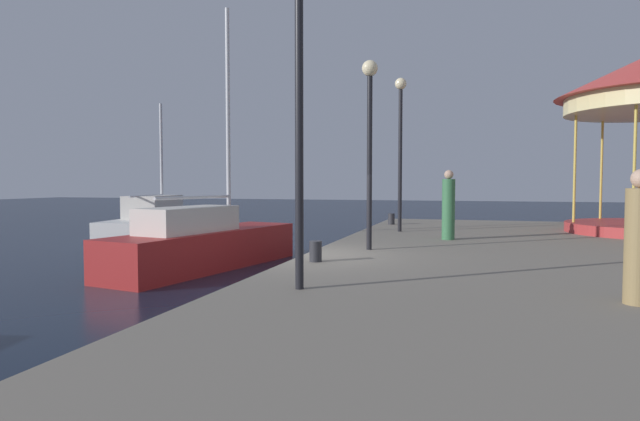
{
  "coord_description": "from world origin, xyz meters",
  "views": [
    {
      "loc": [
        3.49,
        -10.87,
        2.32
      ],
      "look_at": [
        -0.71,
        3.69,
        1.54
      ],
      "focal_mm": 30.35,
      "sensor_mm": 36.0,
      "label": 1
    }
  ],
  "objects_px": {
    "lamp_post_far_end": "(400,128)",
    "bollard_center": "(316,251)",
    "sailboat_white": "(155,223)",
    "person_mid_promenade": "(639,241)",
    "bollard_south": "(391,219)",
    "lamp_post_mid_promenade": "(370,121)",
    "person_by_the_water": "(448,207)",
    "lamp_post_near_edge": "(299,69)",
    "sailboat_red": "(203,244)"
  },
  "relations": [
    {
      "from": "lamp_post_far_end",
      "to": "bollard_center",
      "type": "bearing_deg",
      "value": -95.68
    },
    {
      "from": "sailboat_white",
      "to": "person_mid_promenade",
      "type": "distance_m",
      "value": 18.5
    },
    {
      "from": "bollard_south",
      "to": "bollard_center",
      "type": "distance_m",
      "value": 9.66
    },
    {
      "from": "lamp_post_mid_promenade",
      "to": "person_mid_promenade",
      "type": "xyz_separation_m",
      "value": [
        4.29,
        -4.5,
        -2.13
      ]
    },
    {
      "from": "sailboat_white",
      "to": "person_by_the_water",
      "type": "height_order",
      "value": "sailboat_white"
    },
    {
      "from": "lamp_post_far_end",
      "to": "person_by_the_water",
      "type": "xyz_separation_m",
      "value": [
        1.57,
        -2.03,
        -2.33
      ]
    },
    {
      "from": "lamp_post_near_edge",
      "to": "bollard_center",
      "type": "relative_size",
      "value": 11.49
    },
    {
      "from": "bollard_center",
      "to": "person_mid_promenade",
      "type": "xyz_separation_m",
      "value": [
        4.93,
        -2.38,
        0.59
      ]
    },
    {
      "from": "lamp_post_near_edge",
      "to": "bollard_south",
      "type": "bearing_deg",
      "value": 92.51
    },
    {
      "from": "lamp_post_near_edge",
      "to": "bollard_center",
      "type": "bearing_deg",
      "value": 101.67
    },
    {
      "from": "lamp_post_far_end",
      "to": "person_by_the_water",
      "type": "relative_size",
      "value": 2.55
    },
    {
      "from": "sailboat_white",
      "to": "person_by_the_water",
      "type": "relative_size",
      "value": 3.36
    },
    {
      "from": "bollard_south",
      "to": "person_by_the_water",
      "type": "xyz_separation_m",
      "value": [
        2.25,
        -4.8,
        0.67
      ]
    },
    {
      "from": "person_by_the_water",
      "to": "person_mid_promenade",
      "type": "xyz_separation_m",
      "value": [
        2.67,
        -7.24,
        -0.08
      ]
    },
    {
      "from": "sailboat_red",
      "to": "lamp_post_mid_promenade",
      "type": "distance_m",
      "value": 5.68
    },
    {
      "from": "sailboat_white",
      "to": "lamp_post_far_end",
      "type": "height_order",
      "value": "sailboat_white"
    },
    {
      "from": "lamp_post_near_edge",
      "to": "person_by_the_water",
      "type": "xyz_separation_m",
      "value": [
        1.71,
        7.5,
        -2.24
      ]
    },
    {
      "from": "lamp_post_near_edge",
      "to": "lamp_post_far_end",
      "type": "bearing_deg",
      "value": 89.16
    },
    {
      "from": "sailboat_red",
      "to": "sailboat_white",
      "type": "bearing_deg",
      "value": 131.96
    },
    {
      "from": "sailboat_red",
      "to": "bollard_south",
      "type": "xyz_separation_m",
      "value": [
        4.07,
        6.58,
        0.32
      ]
    },
    {
      "from": "sailboat_white",
      "to": "lamp_post_far_end",
      "type": "xyz_separation_m",
      "value": [
        10.2,
        -2.25,
        3.32
      ]
    },
    {
      "from": "lamp_post_near_edge",
      "to": "person_mid_promenade",
      "type": "relative_size",
      "value": 2.71
    },
    {
      "from": "bollard_south",
      "to": "lamp_post_far_end",
      "type": "bearing_deg",
      "value": -76.22
    },
    {
      "from": "lamp_post_near_edge",
      "to": "bollard_south",
      "type": "height_order",
      "value": "lamp_post_near_edge"
    },
    {
      "from": "lamp_post_near_edge",
      "to": "bollard_south",
      "type": "distance_m",
      "value": 12.65
    },
    {
      "from": "lamp_post_mid_promenade",
      "to": "bollard_south",
      "type": "relative_size",
      "value": 10.65
    },
    {
      "from": "person_mid_promenade",
      "to": "sailboat_red",
      "type": "bearing_deg",
      "value": 148.78
    },
    {
      "from": "bollard_center",
      "to": "person_by_the_water",
      "type": "relative_size",
      "value": 0.22
    },
    {
      "from": "sailboat_red",
      "to": "person_mid_promenade",
      "type": "xyz_separation_m",
      "value": [
        8.99,
        -5.45,
        0.91
      ]
    },
    {
      "from": "person_by_the_water",
      "to": "lamp_post_mid_promenade",
      "type": "bearing_deg",
      "value": -120.65
    },
    {
      "from": "lamp_post_mid_promenade",
      "to": "sailboat_white",
      "type": "bearing_deg",
      "value": 145.38
    },
    {
      "from": "bollard_center",
      "to": "lamp_post_far_end",
      "type": "bearing_deg",
      "value": 84.32
    },
    {
      "from": "sailboat_white",
      "to": "bollard_south",
      "type": "height_order",
      "value": "sailboat_white"
    },
    {
      "from": "lamp_post_near_edge",
      "to": "lamp_post_far_end",
      "type": "distance_m",
      "value": 9.53
    },
    {
      "from": "sailboat_white",
      "to": "sailboat_red",
      "type": "bearing_deg",
      "value": -48.04
    },
    {
      "from": "sailboat_red",
      "to": "bollard_south",
      "type": "bearing_deg",
      "value": 58.27
    },
    {
      "from": "bollard_south",
      "to": "bollard_center",
      "type": "height_order",
      "value": "same"
    },
    {
      "from": "person_by_the_water",
      "to": "person_mid_promenade",
      "type": "relative_size",
      "value": 1.1
    },
    {
      "from": "person_mid_promenade",
      "to": "bollard_south",
      "type": "bearing_deg",
      "value": 112.24
    },
    {
      "from": "bollard_south",
      "to": "person_mid_promenade",
      "type": "bearing_deg",
      "value": -67.76
    },
    {
      "from": "sailboat_red",
      "to": "person_mid_promenade",
      "type": "relative_size",
      "value": 4.27
    },
    {
      "from": "lamp_post_near_edge",
      "to": "person_mid_promenade",
      "type": "bearing_deg",
      "value": 3.38
    },
    {
      "from": "bollard_south",
      "to": "bollard_center",
      "type": "xyz_separation_m",
      "value": [
        -0.01,
        -9.66,
        0.0
      ]
    },
    {
      "from": "lamp_post_mid_promenade",
      "to": "lamp_post_far_end",
      "type": "height_order",
      "value": "lamp_post_far_end"
    },
    {
      "from": "person_mid_promenade",
      "to": "person_by_the_water",
      "type": "bearing_deg",
      "value": 110.25
    },
    {
      "from": "lamp_post_far_end",
      "to": "bollard_center",
      "type": "distance_m",
      "value": 7.55
    },
    {
      "from": "lamp_post_mid_promenade",
      "to": "bollard_south",
      "type": "bearing_deg",
      "value": 94.79
    },
    {
      "from": "sailboat_red",
      "to": "person_by_the_water",
      "type": "distance_m",
      "value": 6.65
    },
    {
      "from": "sailboat_red",
      "to": "person_by_the_water",
      "type": "bearing_deg",
      "value": 15.77
    },
    {
      "from": "sailboat_white",
      "to": "person_by_the_water",
      "type": "distance_m",
      "value": 12.57
    }
  ]
}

